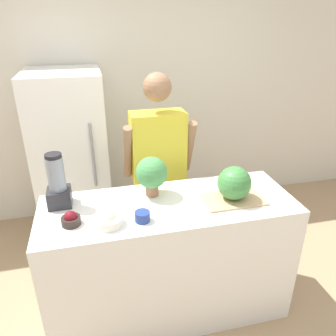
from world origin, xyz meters
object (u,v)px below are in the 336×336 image
refrigerator (72,158)px  person (158,172)px  bowl_small_blue (142,216)px  potted_plant (152,174)px  bowl_cherries (71,219)px  blender (58,184)px  bowl_cream (109,220)px  watermelon (234,183)px

refrigerator → person: 0.95m
bowl_small_blue → potted_plant: bearing=68.5°
bowl_cherries → blender: blender is taller
refrigerator → bowl_cream: bearing=-79.3°
person → bowl_cream: bearing=-121.0°
blender → potted_plant: bearing=-0.8°
watermelon → bowl_cream: size_ratio=1.34×
bowl_small_blue → person: bearing=71.3°
watermelon → blender: (-1.14, 0.20, 0.03)m
watermelon → blender: 1.16m
person → bowl_cream: size_ratio=9.99×
watermelon → bowl_cherries: watermelon is taller
watermelon → bowl_cherries: 1.07m
bowl_small_blue → potted_plant: size_ratio=0.33×
bowl_cream → bowl_small_blue: (0.20, -0.01, -0.00)m
bowl_small_blue → bowl_cherries: bearing=171.3°
refrigerator → bowl_cream: (0.26, -1.38, 0.15)m
person → watermelon: size_ratio=7.48×
watermelon → bowl_small_blue: watermelon is taller
refrigerator → bowl_cream: size_ratio=9.70×
person → potted_plant: bearing=-106.9°
potted_plant → bowl_cherries: bearing=-156.4°
watermelon → blender: bearing=169.9°
bowl_cherries → refrigerator: bearing=91.7°
watermelon → bowl_cherries: size_ratio=1.96×
person → potted_plant: 0.56m
person → blender: size_ratio=4.64×
bowl_small_blue → potted_plant: (0.12, 0.30, 0.13)m
watermelon → potted_plant: bearing=159.6°
bowl_small_blue → blender: size_ratio=0.25×
person → watermelon: bearing=-61.2°
bowl_cherries → bowl_small_blue: bowl_cherries is taller
blender → potted_plant: 0.62m
refrigerator → blender: (-0.04, -1.08, 0.27)m
bowl_cream → blender: size_ratio=0.46×
watermelon → bowl_cream: 0.86m
bowl_cream → blender: 0.44m
refrigerator → bowl_small_blue: refrigerator is taller
potted_plant → bowl_cream: bearing=-137.4°
watermelon → bowl_cream: watermelon is taller
bowl_cherries → potted_plant: (0.54, 0.24, 0.13)m
refrigerator → bowl_cherries: size_ratio=14.25×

